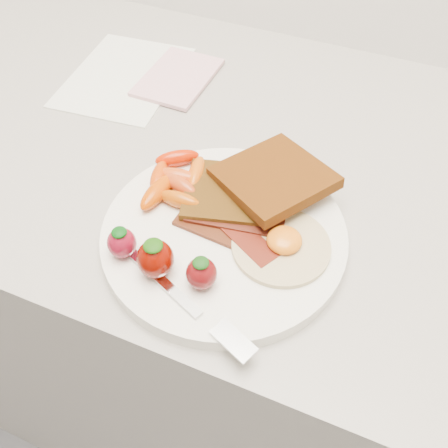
% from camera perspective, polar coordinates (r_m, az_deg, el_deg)
% --- Properties ---
extents(counter, '(2.00, 0.60, 0.90)m').
position_cam_1_polar(counter, '(1.01, 3.92, -11.69)').
color(counter, gray).
rests_on(counter, ground).
extents(plate, '(0.27, 0.27, 0.02)m').
position_cam_1_polar(plate, '(0.55, 0.00, -1.27)').
color(plate, white).
rests_on(plate, counter).
extents(toast_lower, '(0.11, 0.11, 0.01)m').
position_cam_1_polar(toast_lower, '(0.57, 0.22, 3.52)').
color(toast_lower, '#3B2208').
rests_on(toast_lower, plate).
extents(toast_upper, '(0.15, 0.15, 0.03)m').
position_cam_1_polar(toast_upper, '(0.57, 5.70, 5.31)').
color(toast_upper, black).
rests_on(toast_upper, toast_lower).
extents(fried_egg, '(0.13, 0.13, 0.02)m').
position_cam_1_polar(fried_egg, '(0.53, 6.64, -2.32)').
color(fried_egg, '#F4E8BB').
rests_on(fried_egg, plate).
extents(bacon_strips, '(0.13, 0.08, 0.01)m').
position_cam_1_polar(bacon_strips, '(0.54, 0.81, -0.47)').
color(bacon_strips, '#3F0C05').
rests_on(bacon_strips, plate).
extents(baby_carrots, '(0.09, 0.11, 0.02)m').
position_cam_1_polar(baby_carrots, '(0.59, -5.69, 5.04)').
color(baby_carrots, '#CD4612').
rests_on(baby_carrots, plate).
extents(strawberries, '(0.12, 0.04, 0.05)m').
position_cam_1_polar(strawberries, '(0.50, -7.45, -3.89)').
color(strawberries, maroon).
rests_on(strawberries, plate).
extents(fork, '(0.16, 0.08, 0.00)m').
position_cam_1_polar(fork, '(0.49, -3.49, -9.48)').
color(fork, silver).
rests_on(fork, plate).
extents(paper_sheet, '(0.18, 0.22, 0.00)m').
position_cam_1_polar(paper_sheet, '(0.81, -11.30, 16.21)').
color(paper_sheet, white).
rests_on(paper_sheet, counter).
extents(notepad, '(0.10, 0.14, 0.01)m').
position_cam_1_polar(notepad, '(0.79, -5.27, 16.38)').
color(notepad, '#EAABB2').
rests_on(notepad, paper_sheet).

